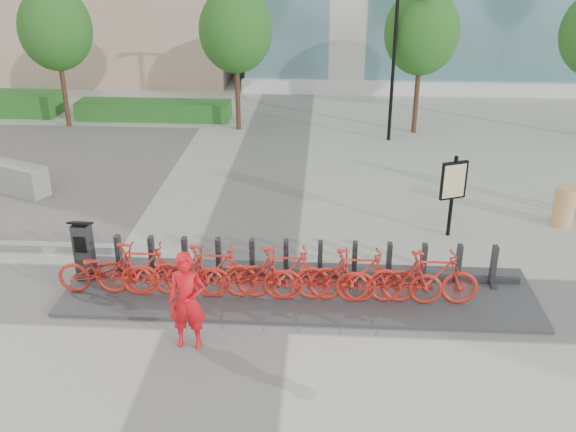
# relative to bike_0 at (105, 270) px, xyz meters

# --- Properties ---
(ground) EXTENTS (120.00, 120.00, 0.00)m
(ground) POSITION_rel_bike_0_xyz_m (2.60, 0.05, -0.59)
(ground) COLOR #B4B79C
(hedge_b) EXTENTS (6.00, 1.20, 0.70)m
(hedge_b) POSITION_rel_bike_0_xyz_m (-2.40, 13.25, -0.24)
(hedge_b) COLOR #155F18
(hedge_b) RESTS_ON ground
(tree_0) EXTENTS (2.60, 2.60, 5.10)m
(tree_0) POSITION_rel_bike_0_xyz_m (-5.40, 12.05, 3.00)
(tree_0) COLOR brown
(tree_0) RESTS_ON ground
(tree_1) EXTENTS (2.60, 2.60, 5.10)m
(tree_1) POSITION_rel_bike_0_xyz_m (1.10, 12.05, 3.00)
(tree_1) COLOR brown
(tree_1) RESTS_ON ground
(tree_2) EXTENTS (2.60, 2.60, 5.10)m
(tree_2) POSITION_rel_bike_0_xyz_m (7.60, 12.05, 3.00)
(tree_2) COLOR brown
(tree_2) RESTS_ON ground
(streetlamp) EXTENTS (2.00, 0.20, 5.00)m
(streetlamp) POSITION_rel_bike_0_xyz_m (6.60, 11.05, 2.54)
(streetlamp) COLOR black
(streetlamp) RESTS_ON ground
(dock_pad) EXTENTS (9.60, 2.40, 0.08)m
(dock_pad) POSITION_rel_bike_0_xyz_m (3.90, 0.35, -0.55)
(dock_pad) COLOR #3C3C3D
(dock_pad) RESTS_ON ground
(dock_rail_posts) EXTENTS (8.02, 0.50, 0.85)m
(dock_rail_posts) POSITION_rel_bike_0_xyz_m (3.96, 0.82, -0.09)
(dock_rail_posts) COLOR #29292C
(dock_rail_posts) RESTS_ON dock_pad
(bike_0) EXTENTS (1.95, 0.68, 1.03)m
(bike_0) POSITION_rel_bike_0_xyz_m (0.00, 0.00, 0.00)
(bike_0) COLOR red
(bike_0) RESTS_ON dock_pad
(bike_1) EXTENTS (1.89, 0.53, 1.14)m
(bike_1) POSITION_rel_bike_0_xyz_m (0.72, 0.00, 0.06)
(bike_1) COLOR red
(bike_1) RESTS_ON dock_pad
(bike_2) EXTENTS (1.95, 0.68, 1.03)m
(bike_2) POSITION_rel_bike_0_xyz_m (1.44, 0.00, 0.00)
(bike_2) COLOR red
(bike_2) RESTS_ON dock_pad
(bike_3) EXTENTS (1.89, 0.53, 1.14)m
(bike_3) POSITION_rel_bike_0_xyz_m (2.16, 0.00, 0.06)
(bike_3) COLOR red
(bike_3) RESTS_ON dock_pad
(bike_4) EXTENTS (1.95, 0.68, 1.03)m
(bike_4) POSITION_rel_bike_0_xyz_m (2.88, 0.00, 0.00)
(bike_4) COLOR red
(bike_4) RESTS_ON dock_pad
(bike_5) EXTENTS (1.89, 0.53, 1.14)m
(bike_5) POSITION_rel_bike_0_xyz_m (3.60, 0.00, 0.06)
(bike_5) COLOR red
(bike_5) RESTS_ON dock_pad
(bike_6) EXTENTS (1.95, 0.68, 1.03)m
(bike_6) POSITION_rel_bike_0_xyz_m (4.32, 0.00, 0.00)
(bike_6) COLOR red
(bike_6) RESTS_ON dock_pad
(bike_7) EXTENTS (1.89, 0.53, 1.14)m
(bike_7) POSITION_rel_bike_0_xyz_m (5.04, 0.00, 0.06)
(bike_7) COLOR red
(bike_7) RESTS_ON dock_pad
(bike_8) EXTENTS (1.95, 0.68, 1.03)m
(bike_8) POSITION_rel_bike_0_xyz_m (5.76, 0.00, 0.00)
(bike_8) COLOR red
(bike_8) RESTS_ON dock_pad
(bike_9) EXTENTS (1.89, 0.53, 1.14)m
(bike_9) POSITION_rel_bike_0_xyz_m (6.48, 0.00, 0.06)
(bike_9) COLOR red
(bike_9) RESTS_ON dock_pad
(kiosk) EXTENTS (0.44, 0.38, 1.37)m
(kiosk) POSITION_rel_bike_0_xyz_m (-0.61, 0.55, 0.15)
(kiosk) COLOR #29292C
(kiosk) RESTS_ON dock_pad
(worker_red) EXTENTS (0.67, 0.45, 1.83)m
(worker_red) POSITION_rel_bike_0_xyz_m (2.02, -1.56, 0.32)
(worker_red) COLOR red
(worker_red) RESTS_ON ground
(construction_barrel) EXTENTS (0.64, 0.64, 1.02)m
(construction_barrel) POSITION_rel_bike_0_xyz_m (10.38, 4.08, -0.08)
(construction_barrel) COLOR orange
(construction_barrel) RESTS_ON ground
(jersey_barrier) EXTENTS (2.26, 1.43, 0.85)m
(jersey_barrier) POSITION_rel_bike_0_xyz_m (-4.44, 5.42, -0.17)
(jersey_barrier) COLOR gray
(jersey_barrier) RESTS_ON ground
(map_sign) EXTENTS (0.65, 0.35, 2.04)m
(map_sign) POSITION_rel_bike_0_xyz_m (7.42, 3.31, 0.76)
(map_sign) COLOR black
(map_sign) RESTS_ON ground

